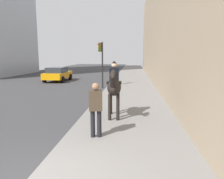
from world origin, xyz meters
name	(u,v)px	position (x,y,z in m)	size (l,w,h in m)	color
mounted_horse_near	(114,86)	(4.78, -1.38, 1.40)	(2.15, 0.65, 2.30)	black
pedestrian_greeting	(96,106)	(2.61, -1.02, 1.10)	(0.32, 0.44, 1.70)	black
car_near_lane	(58,74)	(17.41, 5.57, 0.76)	(4.07, 2.08, 1.44)	orange
traffic_light_near_curb	(101,57)	(13.28, 0.42, 2.46)	(0.20, 0.44, 3.66)	black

